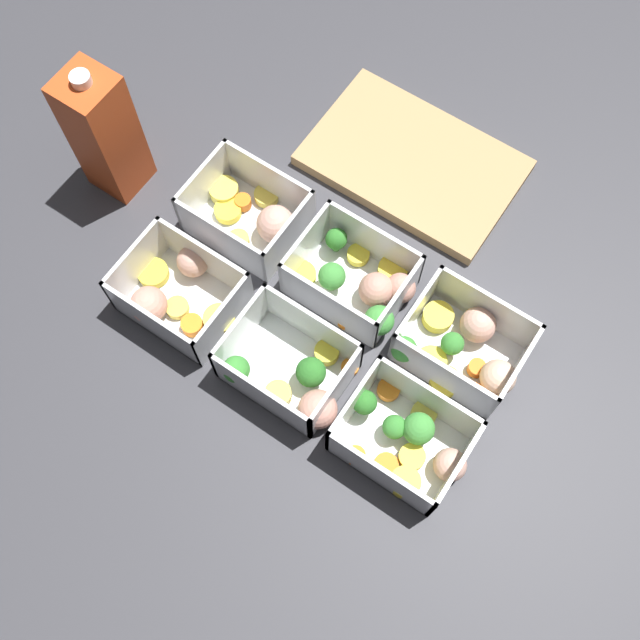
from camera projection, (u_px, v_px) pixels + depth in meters
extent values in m
plane|color=#38383D|center=(320.00, 328.00, 0.94)|extent=(4.00, 4.00, 0.00)
cube|color=white|center=(185.00, 303.00, 0.95)|extent=(0.14, 0.11, 0.00)
cube|color=white|center=(153.00, 325.00, 0.90)|extent=(0.14, 0.01, 0.07)
cube|color=white|center=(206.00, 260.00, 0.93)|extent=(0.14, 0.00, 0.07)
cube|color=white|center=(137.00, 264.00, 0.93)|extent=(0.01, 0.11, 0.07)
cube|color=white|center=(224.00, 320.00, 0.90)|extent=(0.01, 0.11, 0.07)
cylinder|color=yellow|center=(153.00, 273.00, 0.95)|extent=(0.05, 0.05, 0.01)
sphere|color=tan|center=(149.00, 305.00, 0.92)|extent=(0.07, 0.07, 0.05)
cylinder|color=orange|center=(192.00, 325.00, 0.92)|extent=(0.04, 0.04, 0.02)
cylinder|color=#DBC647|center=(177.00, 308.00, 0.94)|extent=(0.04, 0.04, 0.01)
cylinder|color=#DBC647|center=(219.00, 320.00, 0.93)|extent=(0.06, 0.06, 0.02)
sphere|color=#D19E8C|center=(193.00, 261.00, 0.94)|extent=(0.05, 0.05, 0.04)
cube|color=white|center=(289.00, 370.00, 0.91)|extent=(0.14, 0.11, 0.00)
cube|color=white|center=(262.00, 397.00, 0.86)|extent=(0.14, 0.01, 0.07)
cube|color=white|center=(313.00, 327.00, 0.90)|extent=(0.14, 0.00, 0.07)
cube|color=white|center=(241.00, 331.00, 0.89)|extent=(0.01, 0.11, 0.07)
cube|color=white|center=(335.00, 392.00, 0.87)|extent=(0.01, 0.11, 0.07)
sphere|color=tan|center=(318.00, 409.00, 0.87)|extent=(0.06, 0.06, 0.05)
cylinder|color=#407A37|center=(311.00, 378.00, 0.90)|extent=(0.01, 0.01, 0.01)
sphere|color=#2D7228|center=(311.00, 372.00, 0.88)|extent=(0.04, 0.04, 0.04)
cylinder|color=#DBC647|center=(278.00, 394.00, 0.89)|extent=(0.05, 0.05, 0.02)
cylinder|color=yellow|center=(327.00, 353.00, 0.91)|extent=(0.04, 0.04, 0.02)
cylinder|color=orange|center=(350.00, 367.00, 0.91)|extent=(0.03, 0.03, 0.01)
cylinder|color=#49883F|center=(238.00, 374.00, 0.90)|extent=(0.01, 0.01, 0.02)
sphere|color=#388433|center=(236.00, 369.00, 0.88)|extent=(0.03, 0.03, 0.03)
cube|color=white|center=(401.00, 443.00, 0.88)|extent=(0.14, 0.11, 0.00)
cube|color=white|center=(379.00, 475.00, 0.83)|extent=(0.14, 0.01, 0.07)
cube|color=white|center=(428.00, 399.00, 0.86)|extent=(0.14, 0.00, 0.07)
cube|color=white|center=(354.00, 404.00, 0.86)|extent=(0.01, 0.11, 0.07)
cube|color=white|center=(456.00, 470.00, 0.83)|extent=(0.01, 0.11, 0.07)
cylinder|color=yellow|center=(405.00, 482.00, 0.85)|extent=(0.04, 0.04, 0.01)
cylinder|color=orange|center=(388.00, 390.00, 0.89)|extent=(0.03, 0.03, 0.01)
cylinder|color=orange|center=(356.00, 456.00, 0.87)|extent=(0.03, 0.03, 0.01)
sphere|color=#D19E8C|center=(450.00, 465.00, 0.85)|extent=(0.04, 0.04, 0.04)
cylinder|color=#407A37|center=(364.00, 407.00, 0.88)|extent=(0.01, 0.01, 0.02)
sphere|color=#2D7228|center=(365.00, 402.00, 0.87)|extent=(0.03, 0.03, 0.03)
cylinder|color=yellow|center=(412.00, 457.00, 0.86)|extent=(0.03, 0.03, 0.01)
cylinder|color=#519448|center=(416.00, 433.00, 0.87)|extent=(0.01, 0.01, 0.01)
sphere|color=#42933D|center=(419.00, 429.00, 0.85)|extent=(0.04, 0.04, 0.04)
cylinder|color=orange|center=(386.00, 465.00, 0.86)|extent=(0.04, 0.04, 0.01)
cylinder|color=#49883F|center=(393.00, 430.00, 0.88)|extent=(0.01, 0.01, 0.01)
sphere|color=#388433|center=(394.00, 427.00, 0.86)|extent=(0.03, 0.03, 0.03)
cylinder|color=#DBC647|center=(424.00, 414.00, 0.88)|extent=(0.04, 0.04, 0.01)
cube|color=white|center=(248.00, 224.00, 0.99)|extent=(0.14, 0.11, 0.00)
cube|color=white|center=(221.00, 241.00, 0.94)|extent=(0.14, 0.00, 0.07)
cube|color=white|center=(270.00, 182.00, 0.97)|extent=(0.14, 0.01, 0.07)
cube|color=white|center=(204.00, 185.00, 0.97)|extent=(0.01, 0.11, 0.07)
cube|color=white|center=(289.00, 237.00, 0.94)|extent=(0.01, 0.11, 0.07)
cylinder|color=#DBC647|center=(224.00, 191.00, 1.00)|extent=(0.05, 0.05, 0.02)
sphere|color=#D19E8C|center=(275.00, 224.00, 0.96)|extent=(0.07, 0.07, 0.05)
cylinder|color=#DBC647|center=(238.00, 240.00, 0.97)|extent=(0.04, 0.04, 0.01)
cylinder|color=#DBC647|center=(267.00, 196.00, 1.00)|extent=(0.04, 0.04, 0.01)
cylinder|color=orange|center=(243.00, 202.00, 0.99)|extent=(0.03, 0.03, 0.01)
cylinder|color=yellow|center=(228.00, 211.00, 0.99)|extent=(0.05, 0.05, 0.01)
cube|color=white|center=(350.00, 286.00, 0.95)|extent=(0.14, 0.11, 0.00)
cube|color=white|center=(327.00, 307.00, 0.91)|extent=(0.14, 0.00, 0.07)
cube|color=white|center=(374.00, 243.00, 0.94)|extent=(0.14, 0.01, 0.07)
cube|color=white|center=(306.00, 247.00, 0.94)|extent=(0.01, 0.11, 0.07)
cube|color=white|center=(398.00, 302.00, 0.91)|extent=(0.01, 0.11, 0.07)
cylinder|color=#407A37|center=(336.00, 246.00, 0.97)|extent=(0.01, 0.01, 0.02)
sphere|color=#2D7228|center=(336.00, 239.00, 0.95)|extent=(0.03, 0.03, 0.03)
cylinder|color=yellow|center=(393.00, 271.00, 0.95)|extent=(0.05, 0.05, 0.02)
cylinder|color=#519448|center=(332.00, 284.00, 0.94)|extent=(0.01, 0.01, 0.02)
sphere|color=#42933D|center=(332.00, 276.00, 0.92)|extent=(0.03, 0.03, 0.03)
sphere|color=tan|center=(376.00, 290.00, 0.93)|extent=(0.05, 0.05, 0.04)
cylinder|color=orange|center=(346.00, 320.00, 0.93)|extent=(0.03, 0.03, 0.01)
cylinder|color=yellow|center=(358.00, 255.00, 0.96)|extent=(0.03, 0.03, 0.01)
cylinder|color=#519448|center=(378.00, 327.00, 0.92)|extent=(0.01, 0.01, 0.02)
sphere|color=#42933D|center=(379.00, 320.00, 0.90)|extent=(0.04, 0.04, 0.04)
sphere|color=tan|center=(400.00, 288.00, 0.93)|extent=(0.05, 0.05, 0.04)
cylinder|color=yellow|center=(301.00, 275.00, 0.95)|extent=(0.05, 0.05, 0.01)
cube|color=white|center=(459.00, 352.00, 0.92)|extent=(0.14, 0.11, 0.00)
cube|color=white|center=(441.00, 377.00, 0.87)|extent=(0.14, 0.00, 0.07)
cube|color=white|center=(486.00, 309.00, 0.91)|extent=(0.14, 0.01, 0.07)
cube|color=white|center=(415.00, 313.00, 0.90)|extent=(0.01, 0.11, 0.07)
cube|color=white|center=(514.00, 373.00, 0.87)|extent=(0.01, 0.11, 0.07)
cylinder|color=#49883F|center=(450.00, 349.00, 0.91)|extent=(0.01, 0.01, 0.02)
sphere|color=#388433|center=(452.00, 344.00, 0.89)|extent=(0.03, 0.03, 0.03)
sphere|color=beige|center=(498.00, 377.00, 0.88)|extent=(0.05, 0.05, 0.04)
cylinder|color=orange|center=(473.00, 394.00, 0.89)|extent=(0.03, 0.03, 0.01)
cylinder|color=yellow|center=(431.00, 362.00, 0.91)|extent=(0.05, 0.05, 0.02)
cylinder|color=yellow|center=(445.00, 382.00, 0.90)|extent=(0.04, 0.04, 0.01)
cylinder|color=yellow|center=(438.00, 317.00, 0.93)|extent=(0.05, 0.05, 0.02)
cylinder|color=orange|center=(477.00, 368.00, 0.90)|extent=(0.03, 0.03, 0.01)
sphere|color=#D19E8C|center=(478.00, 325.00, 0.91)|extent=(0.06, 0.06, 0.04)
cylinder|color=#49883F|center=(402.00, 355.00, 0.91)|extent=(0.01, 0.01, 0.02)
sphere|color=#388433|center=(404.00, 349.00, 0.89)|extent=(0.03, 0.03, 0.03)
cube|color=#D14C1E|center=(105.00, 134.00, 0.93)|extent=(0.07, 0.07, 0.19)
cylinder|color=white|center=(81.00, 79.00, 0.84)|extent=(0.02, 0.02, 0.01)
cube|color=tan|center=(413.00, 162.00, 1.02)|extent=(0.28, 0.18, 0.02)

